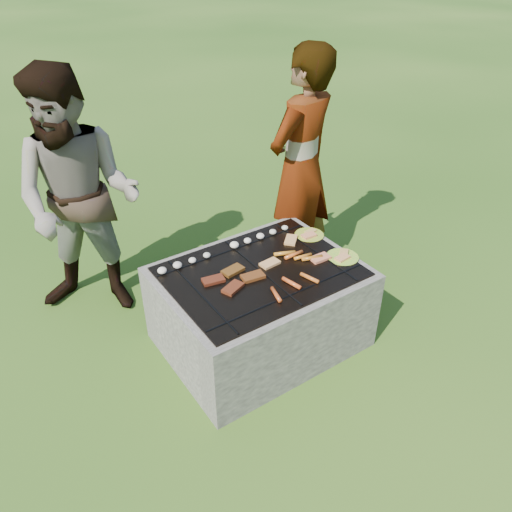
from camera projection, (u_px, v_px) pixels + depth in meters
The scene contains 10 objects.
lawn at pixel (260, 340), 3.61m from camera, with size 60.00×60.00×0.00m, color #224C13.
fire_pit at pixel (260, 310), 3.46m from camera, with size 1.30×1.00×0.62m.
mushrooms at pixel (224, 249), 3.46m from camera, with size 1.05×0.06×0.05m.
pork_slabs at pixel (234, 278), 3.19m from camera, with size 0.38×0.28×0.02m.
sausages at pixel (296, 267), 3.29m from camera, with size 0.55×0.45×0.03m.
bread_on_grate at pixel (294, 253), 3.44m from camera, with size 0.46×0.42×0.02m.
plate_far at pixel (309, 235), 3.66m from camera, with size 0.27×0.27×0.03m.
plate_near at pixel (342, 257), 3.42m from camera, with size 0.25×0.25×0.03m.
cook at pixel (301, 167), 3.91m from camera, with size 0.68×0.44×1.86m, color gray.
bystander at pixel (80, 200), 3.46m from camera, with size 0.89×0.69×1.83m, color gray.
Camera 1 is at (-1.53, -2.20, 2.49)m, focal length 35.00 mm.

